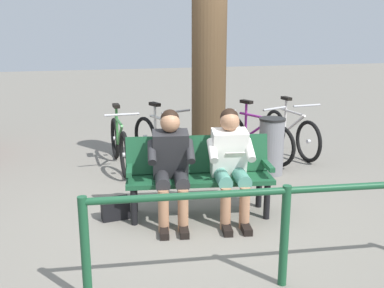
% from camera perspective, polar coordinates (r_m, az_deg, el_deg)
% --- Properties ---
extents(ground_plane, '(40.00, 40.00, 0.00)m').
position_cam_1_polar(ground_plane, '(5.01, -0.82, -9.23)').
color(ground_plane, slate).
extents(bench, '(1.66, 0.75, 0.87)m').
position_cam_1_polar(bench, '(4.93, 0.87, -3.34)').
color(bench, '#194C2D').
rests_on(bench, ground).
extents(person_reading, '(0.54, 0.81, 1.20)m').
position_cam_1_polar(person_reading, '(4.78, 4.97, -1.99)').
color(person_reading, white).
rests_on(person_reading, ground).
extents(person_companion, '(0.54, 0.81, 1.20)m').
position_cam_1_polar(person_companion, '(4.70, -2.72, -2.23)').
color(person_companion, '#262628').
rests_on(person_companion, ground).
extents(handbag, '(0.31, 0.17, 0.24)m').
position_cam_1_polar(handbag, '(4.96, -9.82, -8.18)').
color(handbag, black).
rests_on(handbag, ground).
extents(tree_trunk, '(0.47, 0.47, 3.49)m').
position_cam_1_polar(tree_trunk, '(6.05, 2.21, 11.87)').
color(tree_trunk, '#4C3823').
rests_on(tree_trunk, ground).
extents(litter_bin, '(0.37, 0.37, 0.82)m').
position_cam_1_polar(litter_bin, '(6.41, 10.17, -0.29)').
color(litter_bin, slate).
rests_on(litter_bin, ground).
extents(bicycle_black, '(0.48, 1.68, 0.94)m').
position_cam_1_polar(bicycle_black, '(7.56, 12.57, 1.43)').
color(bicycle_black, black).
rests_on(bicycle_black, ground).
extents(bicycle_silver, '(0.72, 1.58, 0.94)m').
position_cam_1_polar(bicycle_silver, '(7.12, 7.92, 0.84)').
color(bicycle_silver, black).
rests_on(bicycle_silver, ground).
extents(bicycle_purple, '(0.48, 1.67, 0.94)m').
position_cam_1_polar(bicycle_purple, '(6.93, 2.86, 0.60)').
color(bicycle_purple, black).
rests_on(bicycle_purple, ground).
extents(bicycle_green, '(0.68, 1.60, 0.94)m').
position_cam_1_polar(bicycle_green, '(6.83, -3.94, 0.36)').
color(bicycle_green, black).
rests_on(bicycle_green, ground).
extents(bicycle_blue, '(0.48, 1.68, 0.94)m').
position_cam_1_polar(bicycle_blue, '(6.73, -9.34, 0.00)').
color(bicycle_blue, black).
rests_on(bicycle_blue, ground).
extents(railing_fence, '(3.13, 0.47, 0.85)m').
position_cam_1_polar(railing_fence, '(3.59, 11.94, -9.13)').
color(railing_fence, '#194C2D').
rests_on(railing_fence, ground).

